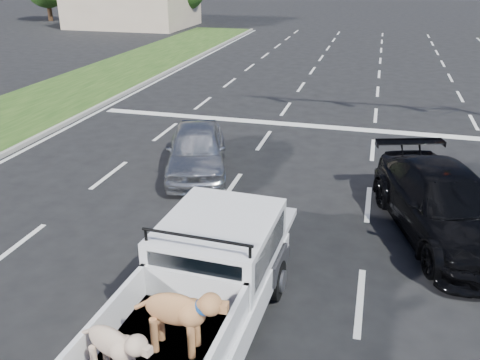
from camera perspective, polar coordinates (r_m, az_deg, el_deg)
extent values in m
plane|color=black|center=(9.46, 2.48, -11.81)|extent=(160.00, 160.00, 0.00)
cube|color=silver|center=(16.15, -11.11, 3.23)|extent=(0.12, 60.00, 0.01)
cube|color=silver|center=(15.00, 1.04, 2.10)|extent=(0.12, 60.00, 0.01)
cube|color=silver|center=(14.61, 14.47, 0.74)|extent=(0.12, 60.00, 0.01)
cube|color=silver|center=(17.95, -21.41, 4.08)|extent=(0.15, 60.00, 0.01)
cube|color=silver|center=(18.46, 9.41, 5.92)|extent=(17.00, 0.45, 0.01)
cube|color=gray|center=(18.08, -22.09, 4.32)|extent=(0.15, 60.00, 0.14)
cube|color=tan|center=(48.74, -11.96, 19.10)|extent=(10.00, 8.00, 4.40)
cylinder|color=#332114|center=(55.63, -20.62, 17.49)|extent=(0.44, 0.44, 2.16)
cylinder|color=#332114|center=(52.45, -14.96, 17.87)|extent=(0.44, 0.44, 2.16)
cylinder|color=#332114|center=(49.05, -6.36, 18.14)|extent=(0.44, 0.44, 2.16)
cylinder|color=black|center=(9.45, -5.93, -9.39)|extent=(0.29, 0.72, 0.71)
cylinder|color=black|center=(9.01, 3.85, -11.11)|extent=(0.29, 0.72, 0.71)
cube|color=silver|center=(7.77, -5.29, -15.20)|extent=(1.99, 5.04, 0.49)
cube|color=silver|center=(8.30, -2.36, -6.92)|extent=(1.81, 2.23, 0.81)
cube|color=black|center=(7.45, -5.16, -10.65)|extent=(1.45, 0.09, 0.58)
cylinder|color=black|center=(7.25, -4.94, -6.43)|extent=(1.69, 0.12, 0.05)
cube|color=black|center=(6.87, -9.05, -19.16)|extent=(1.77, 2.46, 0.06)
cube|color=silver|center=(7.03, -15.27, -15.78)|extent=(0.17, 2.39, 0.49)
cube|color=silver|center=(6.44, -2.46, -19.03)|extent=(0.17, 2.39, 0.49)
imported|color=#B0B3B8|center=(14.06, -4.89, 3.43)|extent=(2.69, 4.24, 1.34)
imported|color=black|center=(11.56, 22.07, -2.63)|extent=(3.43, 5.32, 1.43)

